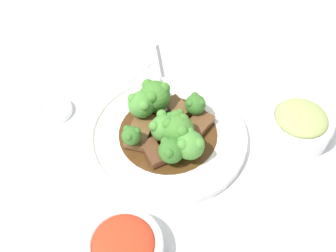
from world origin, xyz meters
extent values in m
plane|color=silver|center=(0.00, 0.00, 0.00)|extent=(4.00, 4.00, 0.00)
cylinder|color=white|center=(0.00, 0.00, 0.01)|extent=(0.28, 0.28, 0.01)
torus|color=white|center=(0.00, 0.00, 0.01)|extent=(0.28, 0.28, 0.01)
cylinder|color=#4C2D14|center=(0.00, 0.00, 0.01)|extent=(0.17, 0.17, 0.00)
cube|color=brown|center=(-0.01, 0.05, 0.03)|extent=(0.06, 0.05, 0.01)
cube|color=brown|center=(0.04, 0.03, 0.03)|extent=(0.05, 0.07, 0.01)
cube|color=#56331E|center=(0.00, -0.06, 0.03)|extent=(0.06, 0.05, 0.01)
cube|color=brown|center=(-0.04, -0.03, 0.03)|extent=(0.05, 0.08, 0.01)
cylinder|color=#8EB756|center=(0.05, -0.03, 0.02)|extent=(0.02, 0.02, 0.01)
sphere|color=#4C8E38|center=(0.05, -0.03, 0.05)|extent=(0.05, 0.05, 0.05)
sphere|color=#4C8E38|center=(0.07, -0.03, 0.06)|extent=(0.02, 0.02, 0.02)
sphere|color=#4C8E38|center=(0.05, -0.02, 0.06)|extent=(0.02, 0.02, 0.02)
sphere|color=#4C8E38|center=(0.05, -0.04, 0.06)|extent=(0.02, 0.02, 0.02)
cylinder|color=#7FA84C|center=(-0.04, 0.04, 0.03)|extent=(0.02, 0.02, 0.01)
sphere|color=#427F2D|center=(-0.04, 0.04, 0.05)|extent=(0.06, 0.06, 0.06)
sphere|color=#427F2D|center=(-0.03, 0.05, 0.07)|extent=(0.02, 0.02, 0.02)
sphere|color=#427F2D|center=(-0.06, 0.04, 0.07)|extent=(0.02, 0.02, 0.02)
sphere|color=#427F2D|center=(-0.04, 0.02, 0.07)|extent=(0.02, 0.02, 0.02)
cylinder|color=#8EB756|center=(0.01, 0.01, 0.03)|extent=(0.01, 0.01, 0.01)
sphere|color=#427F2D|center=(0.01, 0.01, 0.04)|extent=(0.04, 0.04, 0.04)
sphere|color=#427F2D|center=(0.01, 0.02, 0.05)|extent=(0.01, 0.01, 0.01)
sphere|color=#427F2D|center=(0.00, 0.01, 0.05)|extent=(0.01, 0.01, 0.01)
sphere|color=#427F2D|center=(0.02, 0.00, 0.05)|extent=(0.01, 0.01, 0.01)
cylinder|color=#8EB756|center=(0.00, -0.02, 0.02)|extent=(0.02, 0.02, 0.01)
sphere|color=#4C8E38|center=(0.00, -0.02, 0.05)|extent=(0.05, 0.05, 0.05)
sphere|color=#4C8E38|center=(-0.01, 0.00, 0.06)|extent=(0.02, 0.02, 0.02)
sphere|color=#4C8E38|center=(-0.01, -0.03, 0.06)|extent=(0.02, 0.02, 0.02)
sphere|color=#4C8E38|center=(0.01, -0.02, 0.06)|extent=(0.02, 0.02, 0.02)
cylinder|color=#8EB756|center=(0.03, -0.05, 0.02)|extent=(0.01, 0.01, 0.01)
sphere|color=#387028|center=(0.03, -0.05, 0.04)|extent=(0.04, 0.04, 0.04)
sphere|color=#387028|center=(0.02, -0.05, 0.06)|extent=(0.02, 0.02, 0.02)
sphere|color=#387028|center=(0.03, -0.06, 0.06)|extent=(0.02, 0.02, 0.02)
sphere|color=#387028|center=(0.04, -0.04, 0.06)|extent=(0.02, 0.02, 0.02)
cylinder|color=#7FA84C|center=(0.02, -0.01, 0.03)|extent=(0.02, 0.02, 0.01)
sphere|color=#427F2D|center=(0.02, -0.01, 0.05)|extent=(0.05, 0.05, 0.05)
sphere|color=#427F2D|center=(0.01, -0.02, 0.07)|extent=(0.02, 0.02, 0.02)
sphere|color=#427F2D|center=(0.04, -0.02, 0.07)|extent=(0.02, 0.02, 0.02)
sphere|color=#427F2D|center=(0.03, 0.00, 0.07)|extent=(0.02, 0.02, 0.02)
cylinder|color=#8EB756|center=(0.03, 0.06, 0.02)|extent=(0.01, 0.01, 0.01)
sphere|color=#387028|center=(0.03, 0.06, 0.04)|extent=(0.04, 0.04, 0.04)
sphere|color=#387028|center=(0.02, 0.05, 0.05)|extent=(0.01, 0.01, 0.01)
sphere|color=#387028|center=(0.04, 0.06, 0.05)|extent=(0.01, 0.01, 0.01)
sphere|color=#387028|center=(0.02, 0.07, 0.05)|extent=(0.01, 0.01, 0.01)
cylinder|color=#8EB756|center=(-0.04, -0.05, 0.03)|extent=(0.01, 0.01, 0.02)
sphere|color=#387028|center=(-0.04, -0.05, 0.05)|extent=(0.03, 0.03, 0.03)
sphere|color=#387028|center=(-0.04, -0.06, 0.06)|extent=(0.01, 0.01, 0.01)
sphere|color=#387028|center=(-0.03, -0.05, 0.06)|extent=(0.01, 0.01, 0.01)
sphere|color=#387028|center=(-0.05, -0.05, 0.06)|extent=(0.01, 0.01, 0.01)
cylinder|color=#8EB756|center=(-0.06, 0.01, 0.03)|extent=(0.02, 0.02, 0.02)
sphere|color=#4C8E38|center=(-0.06, 0.01, 0.05)|extent=(0.05, 0.05, 0.05)
sphere|color=#4C8E38|center=(-0.04, 0.00, 0.06)|extent=(0.02, 0.02, 0.02)
sphere|color=#4C8E38|center=(-0.05, 0.03, 0.06)|extent=(0.02, 0.02, 0.02)
sphere|color=#4C8E38|center=(-0.07, 0.01, 0.06)|extent=(0.02, 0.02, 0.02)
ellipsoid|color=silver|center=(-0.04, 0.06, 0.03)|extent=(0.06, 0.07, 0.01)
cylinder|color=silver|center=(-0.10, 0.15, 0.02)|extent=(0.09, 0.13, 0.01)
cylinder|color=white|center=(0.04, -0.22, 0.00)|extent=(0.06, 0.06, 0.01)
cylinder|color=white|center=(0.04, -0.22, 0.02)|extent=(0.11, 0.11, 0.03)
torus|color=white|center=(0.04, -0.22, 0.03)|extent=(0.11, 0.11, 0.01)
ellipsoid|color=red|center=(0.04, -0.22, 0.04)|extent=(0.09, 0.09, 0.02)
cylinder|color=white|center=(0.20, 0.11, 0.00)|extent=(0.06, 0.06, 0.01)
cylinder|color=white|center=(0.20, 0.11, 0.02)|extent=(0.11, 0.11, 0.04)
torus|color=white|center=(0.20, 0.11, 0.04)|extent=(0.11, 0.11, 0.01)
ellipsoid|color=#A3B266|center=(0.20, 0.11, 0.05)|extent=(0.09, 0.09, 0.03)
cylinder|color=white|center=(-0.22, -0.04, 0.01)|extent=(0.06, 0.06, 0.01)
torus|color=white|center=(-0.22, -0.04, 0.01)|extent=(0.06, 0.06, 0.01)
cube|color=white|center=(-0.19, 0.14, 0.00)|extent=(0.14, 0.12, 0.01)
camera|label=1|loc=(0.19, -0.38, 0.56)|focal=42.00mm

